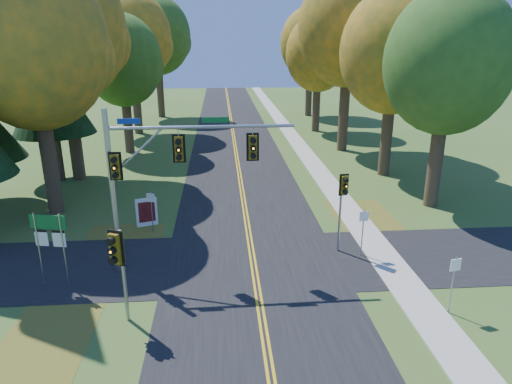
{
  "coord_description": "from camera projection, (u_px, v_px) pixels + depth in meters",
  "views": [
    {
      "loc": [
        -1.35,
        -16.91,
        9.83
      ],
      "look_at": [
        0.19,
        2.65,
        3.2
      ],
      "focal_mm": 32.0,
      "sensor_mm": 36.0,
      "label": 1
    }
  ],
  "objects": [
    {
      "name": "ground",
      "position": [
        256.0,
        284.0,
        19.22
      ],
      "size": [
        160.0,
        160.0,
        0.0
      ],
      "primitive_type": "plane",
      "color": "#33581F",
      "rests_on": "ground"
    },
    {
      "name": "road_main",
      "position": [
        256.0,
        284.0,
        19.21
      ],
      "size": [
        8.0,
        160.0,
        0.02
      ],
      "primitive_type": "cube",
      "color": "black",
      "rests_on": "ground"
    },
    {
      "name": "road_cross",
      "position": [
        253.0,
        262.0,
        21.1
      ],
      "size": [
        60.0,
        6.0,
        0.02
      ],
      "primitive_type": "cube",
      "color": "black",
      "rests_on": "ground"
    },
    {
      "name": "centerline_left",
      "position": [
        254.0,
        283.0,
        19.2
      ],
      "size": [
        0.1,
        160.0,
        0.01
      ],
      "primitive_type": "cube",
      "color": "gold",
      "rests_on": "road_main"
    },
    {
      "name": "centerline_right",
      "position": [
        259.0,
        283.0,
        19.22
      ],
      "size": [
        0.1,
        160.0,
        0.01
      ],
      "primitive_type": "cube",
      "color": "gold",
      "rests_on": "road_main"
    },
    {
      "name": "sidewalk_east",
      "position": [
        399.0,
        278.0,
        19.67
      ],
      "size": [
        1.6,
        160.0,
        0.06
      ],
      "primitive_type": "cube",
      "color": "#9E998E",
      "rests_on": "ground"
    },
    {
      "name": "leaf_patch_w_near",
      "position": [
        119.0,
        248.0,
        22.51
      ],
      "size": [
        4.0,
        6.0,
        0.0
      ],
      "primitive_type": "cube",
      "color": "brown",
      "rests_on": "ground"
    },
    {
      "name": "leaf_patch_e",
      "position": [
        369.0,
        224.0,
        25.39
      ],
      "size": [
        3.5,
        8.0,
        0.0
      ],
      "primitive_type": "cube",
      "color": "brown",
      "rests_on": "ground"
    },
    {
      "name": "leaf_patch_w_far",
      "position": [
        48.0,
        336.0,
        15.82
      ],
      "size": [
        3.0,
        5.0,
        0.0
      ],
      "primitive_type": "cube",
      "color": "brown",
      "rests_on": "ground"
    },
    {
      "name": "tree_w_a",
      "position": [
        34.0,
        45.0,
        24.21
      ],
      "size": [
        8.0,
        8.0,
        14.15
      ],
      "color": "#38281C",
      "rests_on": "ground"
    },
    {
      "name": "tree_e_a",
      "position": [
        449.0,
        62.0,
        25.63
      ],
      "size": [
        7.2,
        7.2,
        12.73
      ],
      "color": "#38281C",
      "rests_on": "ground"
    },
    {
      "name": "tree_w_b",
      "position": [
        62.0,
        30.0,
        30.4
      ],
      "size": [
        8.6,
        8.6,
        15.38
      ],
      "color": "#38281C",
      "rests_on": "ground"
    },
    {
      "name": "tree_e_b",
      "position": [
        395.0,
        52.0,
        31.89
      ],
      "size": [
        7.6,
        7.6,
        13.33
      ],
      "color": "#38281C",
      "rests_on": "ground"
    },
    {
      "name": "tree_w_c",
      "position": [
        123.0,
        61.0,
        39.07
      ],
      "size": [
        6.8,
        6.8,
        11.91
      ],
      "color": "#38281C",
      "rests_on": "ground"
    },
    {
      "name": "tree_e_c",
      "position": [
        350.0,
        28.0,
        38.91
      ],
      "size": [
        8.8,
        8.8,
        15.79
      ],
      "color": "#38281C",
      "rests_on": "ground"
    },
    {
      "name": "tree_w_d",
      "position": [
        132.0,
        39.0,
        46.67
      ],
      "size": [
        8.2,
        8.2,
        14.56
      ],
      "color": "#38281C",
      "rests_on": "ground"
    },
    {
      "name": "tree_e_d",
      "position": [
        319.0,
        54.0,
        48.31
      ],
      "size": [
        7.0,
        7.0,
        12.32
      ],
      "color": "#38281C",
      "rests_on": "ground"
    },
    {
      "name": "tree_w_e",
      "position": [
        157.0,
        36.0,
        56.96
      ],
      "size": [
        8.4,
        8.4,
        14.97
      ],
      "color": "#38281C",
      "rests_on": "ground"
    },
    {
      "name": "tree_e_e",
      "position": [
        311.0,
        43.0,
        58.21
      ],
      "size": [
        7.8,
        7.8,
        13.74
      ],
      "color": "#38281C",
      "rests_on": "ground"
    },
    {
      "name": "pine_c",
      "position": [
        42.0,
        40.0,
        30.25
      ],
      "size": [
        5.6,
        5.6,
        20.56
      ],
      "color": "#38281C",
      "rests_on": "ground"
    },
    {
      "name": "traffic_mast",
      "position": [
        158.0,
        169.0,
        19.1
      ],
      "size": [
        7.92,
        0.72,
        7.18
      ],
      "rotation": [
        0.0,
        0.0,
        0.01
      ],
      "color": "#9B9FA4",
      "rests_on": "ground"
    },
    {
      "name": "east_signal_pole",
      "position": [
        343.0,
        194.0,
        21.11
      ],
      "size": [
        0.45,
        0.53,
        3.96
      ],
      "rotation": [
        0.0,
        0.0,
        0.21
      ],
      "color": "gray",
      "rests_on": "ground"
    },
    {
      "name": "ped_signal_pole",
      "position": [
        117.0,
        255.0,
        15.7
      ],
      "size": [
        0.55,
        0.66,
        3.68
      ],
      "rotation": [
        0.0,
        0.0,
        -0.41
      ],
      "color": "#9A9DA2",
      "rests_on": "ground"
    },
    {
      "name": "route_sign_cluster",
      "position": [
        50.0,
        235.0,
        18.36
      ],
      "size": [
        1.49,
        0.35,
        3.25
      ],
      "rotation": [
        0.0,
        0.0,
        -0.21
      ],
      "color": "gray",
      "rests_on": "ground"
    },
    {
      "name": "info_kiosk",
      "position": [
        147.0,
        212.0,
        24.94
      ],
      "size": [
        1.14,
        0.53,
        1.6
      ],
      "rotation": [
        0.0,
        0.0,
        0.33
      ],
      "color": "white",
      "rests_on": "ground"
    },
    {
      "name": "reg_sign_e_north",
      "position": [
        363.0,
        225.0,
        21.22
      ],
      "size": [
        0.45,
        0.09,
        2.33
      ],
      "rotation": [
        0.0,
        0.0,
        0.12
      ],
      "color": "gray",
      "rests_on": "ground"
    },
    {
      "name": "reg_sign_e_south",
      "position": [
        454.0,
        275.0,
        16.71
      ],
      "size": [
        0.44,
        0.12,
        2.33
      ],
      "rotation": [
        0.0,
        0.0,
        0.21
      ],
      "color": "gray",
      "rests_on": "ground"
    },
    {
      "name": "reg_sign_w",
      "position": [
        151.0,
        205.0,
        23.86
      ],
      "size": [
        0.43,
        0.12,
        2.26
      ],
      "rotation": [
        0.0,
        0.0,
        -0.22
      ],
      "color": "gray",
      "rests_on": "ground"
    }
  ]
}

